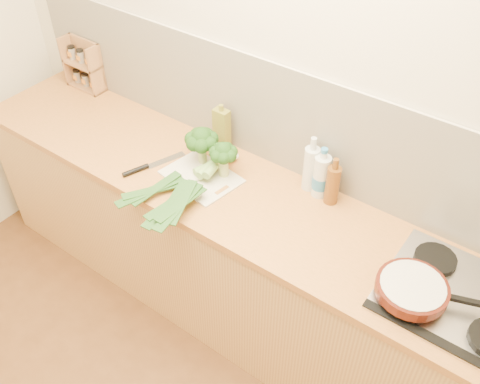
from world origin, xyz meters
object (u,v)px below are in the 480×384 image
(gas_hob, at_px, (461,299))
(chefs_knife, at_px, (143,168))
(chopping_board, at_px, (201,177))
(skillet, at_px, (413,289))
(spice_rack, at_px, (85,67))

(gas_hob, xyz_separation_m, chefs_knife, (-1.53, -0.13, -0.00))
(chopping_board, distance_m, chefs_knife, 0.30)
(chopping_board, xyz_separation_m, chefs_knife, (-0.27, -0.12, 0.00))
(chefs_knife, bearing_deg, gas_hob, 25.02)
(skillet, distance_m, spice_rack, 2.21)
(chopping_board, xyz_separation_m, skillet, (1.10, -0.09, 0.06))
(gas_hob, relative_size, chefs_knife, 1.78)
(gas_hob, relative_size, skillet, 1.49)
(chopping_board, distance_m, spice_rack, 1.12)
(chefs_knife, height_order, skillet, skillet)
(spice_rack, bearing_deg, gas_hob, -6.05)
(chopping_board, distance_m, skillet, 1.10)
(chopping_board, bearing_deg, spice_rack, 175.91)
(gas_hob, height_order, chopping_board, gas_hob)
(chefs_knife, bearing_deg, spice_rack, 175.08)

